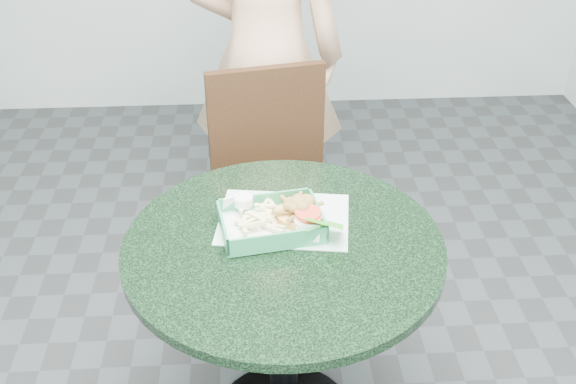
{
  "coord_description": "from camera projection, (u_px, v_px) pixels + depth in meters",
  "views": [
    {
      "loc": [
        -0.08,
        -1.49,
        1.91
      ],
      "look_at": [
        0.02,
        0.1,
        0.87
      ],
      "focal_mm": 42.0,
      "sensor_mm": 36.0,
      "label": 1
    }
  ],
  "objects": [
    {
      "name": "cafe_table",
      "position": [
        284.0,
        293.0,
        1.98
      ],
      "size": [
        0.9,
        0.9,
        0.75
      ],
      "color": "black",
      "rests_on": "floor"
    },
    {
      "name": "placemat",
      "position": [
        284.0,
        224.0,
        1.97
      ],
      "size": [
        0.41,
        0.33,
        0.0
      ],
      "primitive_type": "cube",
      "rotation": [
        0.0,
        0.0,
        -0.14
      ],
      "color": "silver",
      "rests_on": "cafe_table"
    },
    {
      "name": "crab_sandwich",
      "position": [
        300.0,
        216.0,
        1.92
      ],
      "size": [
        0.13,
        0.13,
        0.08
      ],
      "rotation": [
        0.0,
        0.0,
        -0.11
      ],
      "color": "gold",
      "rests_on": "food_basket"
    },
    {
      "name": "sauce_ramekin",
      "position": [
        249.0,
        204.0,
        1.98
      ],
      "size": [
        0.06,
        0.06,
        0.03
      ],
      "rotation": [
        0.0,
        0.0,
        0.3
      ],
      "color": "white",
      "rests_on": "food_basket"
    },
    {
      "name": "dining_chair",
      "position": [
        268.0,
        175.0,
        2.62
      ],
      "size": [
        0.46,
        0.46,
        0.93
      ],
      "rotation": [
        0.0,
        0.0,
        0.19
      ],
      "color": "brown",
      "rests_on": "floor"
    },
    {
      "name": "fries_pile",
      "position": [
        260.0,
        218.0,
        1.93
      ],
      "size": [
        0.13,
        0.14,
        0.05
      ],
      "primitive_type": null,
      "rotation": [
        0.0,
        0.0,
        -0.03
      ],
      "color": "beige",
      "rests_on": "food_basket"
    },
    {
      "name": "garnish_cup",
      "position": [
        312.0,
        230.0,
        1.88
      ],
      "size": [
        0.13,
        0.13,
        0.05
      ],
      "rotation": [
        0.0,
        0.0,
        -0.3
      ],
      "color": "white",
      "rests_on": "food_basket"
    },
    {
      "name": "food_basket",
      "position": [
        271.0,
        231.0,
        1.92
      ],
      "size": [
        0.28,
        0.21,
        0.06
      ],
      "rotation": [
        0.0,
        0.0,
        0.17
      ],
      "color": "#2C9159",
      "rests_on": "placemat"
    },
    {
      "name": "diner_person",
      "position": [
        265.0,
        19.0,
        2.63
      ],
      "size": [
        0.82,
        0.6,
        2.07
      ],
      "primitive_type": "imported",
      "rotation": [
        0.0,
        0.0,
        2.99
      ],
      "color": "#E3AF86",
      "rests_on": "floor"
    }
  ]
}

